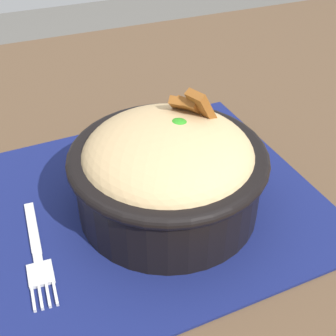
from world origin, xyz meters
name	(u,v)px	position (x,y,z in m)	size (l,w,h in m)	color
table	(157,243)	(0.00, 0.00, 0.69)	(1.26, 0.99, 0.75)	#4C3826
placemat	(125,211)	(0.04, 0.00, 0.75)	(0.40, 0.30, 0.00)	#11194C
bowl	(168,168)	(-0.01, 0.01, 0.80)	(0.23, 0.23, 0.12)	black
fork	(38,256)	(0.13, 0.03, 0.76)	(0.02, 0.13, 0.00)	#B7B7B7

